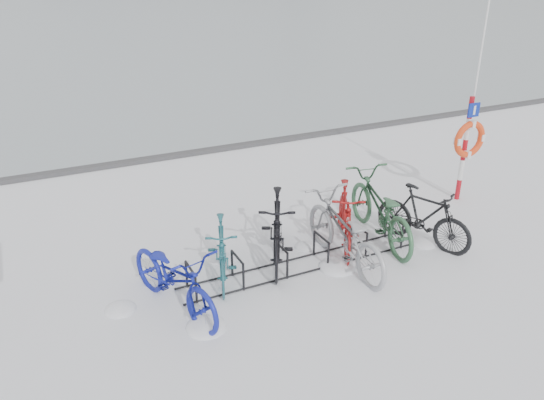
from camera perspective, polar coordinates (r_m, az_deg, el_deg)
The scene contains 12 objects.
ground at distance 8.48m, azimuth 3.13°, elevation -7.13°, with size 900.00×900.00×0.00m, color white.
quay_edge at distance 13.44m, azimuth -9.13°, elevation 4.94°, with size 400.00×0.25×0.10m, color #3F3F42.
bike_rack at distance 8.38m, azimuth 3.16°, elevation -6.07°, with size 4.00×0.48×0.46m.
lifebuoy_station at distance 10.98m, azimuth 20.40°, elevation 6.15°, with size 0.74×0.22×3.82m.
bike_0 at distance 7.37m, azimuth -10.52°, elevation -7.94°, with size 0.70×2.02×1.06m, color #151E95.
bike_1 at distance 8.00m, azimuth -5.43°, elevation -5.25°, with size 0.45×1.60×0.96m, color #1F5B65.
bike_2 at distance 8.37m, azimuth 0.55°, elevation -2.97°, with size 0.54×1.93×1.16m, color black.
bike_3 at distance 8.33m, azimuth 7.77°, elevation -3.36°, with size 0.77×2.20×1.15m, color #9B9DA3.
bike_4 at distance 8.89m, azimuth 7.86°, elevation -1.70°, with size 0.52×1.84×1.10m, color maroon.
bike_5 at distance 9.22m, azimuth 11.51°, elevation -0.74°, with size 0.78×2.25×1.18m, color #305D3D.
bike_6 at distance 9.26m, azimuth 16.00°, elevation -1.57°, with size 0.49×1.74×1.05m, color black.
snow_drifts at distance 8.30m, azimuth 2.02°, elevation -7.82°, with size 5.50×2.03×0.20m.
Camera 1 is at (-3.58, -6.31, 4.38)m, focal length 35.00 mm.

